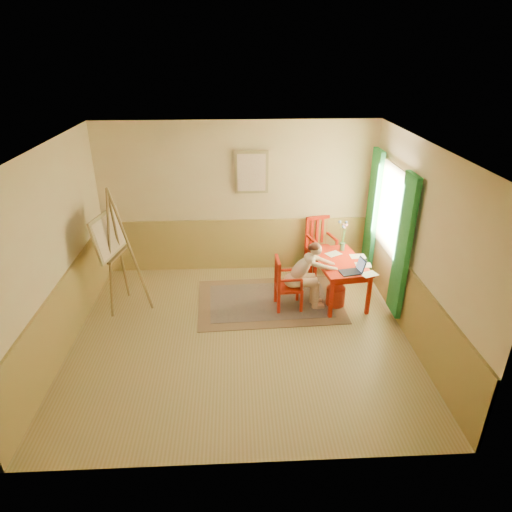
{
  "coord_description": "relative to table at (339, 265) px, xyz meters",
  "views": [
    {
      "loc": [
        -0.05,
        -5.48,
        3.94
      ],
      "look_at": [
        0.25,
        0.55,
        1.05
      ],
      "focal_mm": 31.05,
      "sensor_mm": 36.0,
      "label": 1
    }
  ],
  "objects": [
    {
      "name": "wall_portrait",
      "position": [
        -1.41,
        1.21,
        1.27
      ],
      "size": [
        0.6,
        0.05,
        0.76
      ],
      "color": "#9C8855",
      "rests_on": "room"
    },
    {
      "name": "window",
      "position": [
        0.76,
        0.1,
        0.71
      ],
      "size": [
        0.12,
        2.01,
        2.2
      ],
      "color": "white",
      "rests_on": "room"
    },
    {
      "name": "vase",
      "position": [
        0.13,
        0.41,
        0.33
      ],
      "size": [
        0.18,
        0.26,
        0.53
      ],
      "color": "#3F724C",
      "rests_on": "table"
    },
    {
      "name": "papers",
      "position": [
        0.24,
        -0.07,
        0.09
      ],
      "size": [
        0.71,
        1.03,
        0.0
      ],
      "color": "white",
      "rests_on": "table"
    },
    {
      "name": "chair_left",
      "position": [
        -0.91,
        -0.25,
        -0.18
      ],
      "size": [
        0.44,
        0.42,
        0.9
      ],
      "color": "#B51A04",
      "rests_on": "room"
    },
    {
      "name": "laptop",
      "position": [
        0.12,
        -0.42,
        0.14
      ],
      "size": [
        0.41,
        0.29,
        0.23
      ],
      "color": "#1E2338",
      "rests_on": "table"
    },
    {
      "name": "wainscot",
      "position": [
        -1.66,
        -0.2,
        -0.13
      ],
      "size": [
        5.0,
        4.5,
        1.0
      ],
      "color": "tan",
      "rests_on": "room"
    },
    {
      "name": "figure",
      "position": [
        -0.61,
        -0.25,
        0.01
      ],
      "size": [
        0.86,
        0.38,
        1.16
      ],
      "color": "beige",
      "rests_on": "room"
    },
    {
      "name": "wastebasket",
      "position": [
        -0.07,
        -0.21,
        -0.47
      ],
      "size": [
        0.37,
        0.37,
        0.33
      ],
      "primitive_type": "cylinder",
      "rotation": [
        0.0,
        0.0,
        -0.25
      ],
      "color": "#AC2F19",
      "rests_on": "room"
    },
    {
      "name": "easel",
      "position": [
        -3.64,
        -0.06,
        0.58
      ],
      "size": [
        0.75,
        0.91,
        2.04
      ],
      "color": "olive",
      "rests_on": "room"
    },
    {
      "name": "rug",
      "position": [
        -1.16,
        -0.05,
        -0.62
      ],
      "size": [
        2.47,
        1.71,
        0.02
      ],
      "color": "#8C7251",
      "rests_on": "room"
    },
    {
      "name": "table",
      "position": [
        0.0,
        0.0,
        0.0
      ],
      "size": [
        0.87,
        1.29,
        0.72
      ],
      "color": "#B51A04",
      "rests_on": "room"
    },
    {
      "name": "room",
      "position": [
        -1.66,
        -1.0,
        0.77
      ],
      "size": [
        5.04,
        4.54,
        2.84
      ],
      "color": "tan",
      "rests_on": "ground"
    },
    {
      "name": "chair_back",
      "position": [
        -0.13,
        1.03,
        -0.1
      ],
      "size": [
        0.57,
        0.59,
        1.06
      ],
      "color": "#B51A04",
      "rests_on": "room"
    }
  ]
}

